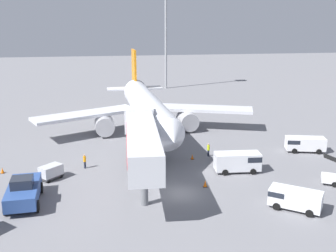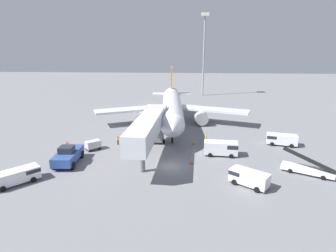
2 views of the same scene
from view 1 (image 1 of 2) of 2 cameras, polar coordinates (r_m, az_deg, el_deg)
name	(u,v)px [view 1 (image 1 of 2)]	position (r m, az deg, el deg)	size (l,w,h in m)	color
ground_plane	(180,193)	(40.16, 1.73, -9.69)	(300.00, 300.00, 0.00)	slate
airplane_at_gate	(147,108)	(59.33, -3.09, 2.62)	(33.85, 35.89, 11.54)	silver
jet_bridge	(141,138)	(41.23, -3.88, -1.81)	(4.15, 18.67, 6.58)	silver
pushback_tug	(23,191)	(40.00, -20.12, -8.81)	(3.34, 6.45, 2.71)	#2D4C8E
service_van_mid_left	(239,161)	(45.75, 10.15, -4.99)	(5.27, 2.54, 2.24)	white
service_van_far_center	(304,143)	(54.74, 19.04, -2.38)	(5.26, 3.04, 1.92)	white
service_van_far_left	(294,198)	(38.52, 17.69, -9.83)	(4.88, 4.34, 1.86)	white
baggage_cart_rear_right	(51,172)	(45.04, -16.52, -6.32)	(2.66, 2.65, 1.54)	#38383D
ground_crew_worker_foreground	(85,161)	(47.16, -11.92, -4.94)	(0.45, 0.45, 1.70)	#1E2333
ground_crew_worker_midground	(208,149)	(50.33, 5.85, -3.37)	(0.35, 0.35, 1.70)	#1E2333
safety_cone_alpha	(2,170)	(48.67, -22.78, -5.93)	(0.43, 0.43, 0.66)	black
safety_cone_bravo	(205,184)	(41.66, 5.39, -8.29)	(0.44, 0.44, 0.67)	black
safety_cone_charlie	(192,157)	(49.31, 3.52, -4.45)	(0.41, 0.41, 0.63)	black
apron_light_mast	(166,10)	(97.70, -0.32, 16.38)	(2.40, 2.40, 27.27)	#93969B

